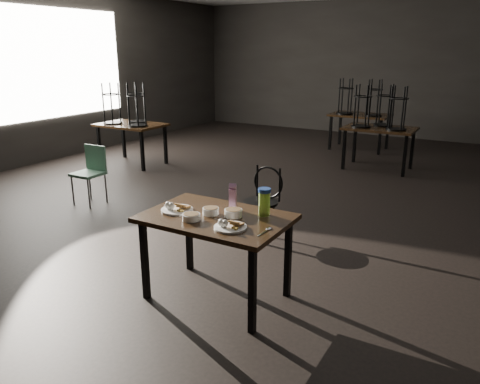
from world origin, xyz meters
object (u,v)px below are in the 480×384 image
Objects in this scene: school_chair at (91,169)px; juice_carton at (233,198)px; main_table at (216,225)px; bentwood_chair at (264,197)px; water_bottle at (264,202)px.

juice_carton is at bearing -21.84° from school_chair.
juice_carton is at bearing 77.66° from main_table.
main_table is 1.47× the size of bentwood_chair.
water_bottle is 0.28× the size of bentwood_chair.
bentwood_chair is 1.02× the size of school_chair.
juice_carton is at bearing -72.22° from bentwood_chair.
juice_carton reaches higher than bentwood_chair.
bentwood_chair is (-0.61, 1.18, -0.38)m from water_bottle.
water_bottle reaches higher than bentwood_chair.
juice_carton is (0.04, 0.20, 0.19)m from main_table.
school_chair is at bearing 158.98° from juice_carton.
main_table is at bearing -75.98° from bentwood_chair.
main_table is 0.28m from juice_carton.
bentwood_chair is 2.64m from school_chair.
water_bottle is (0.29, 0.01, 0.01)m from juice_carton.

